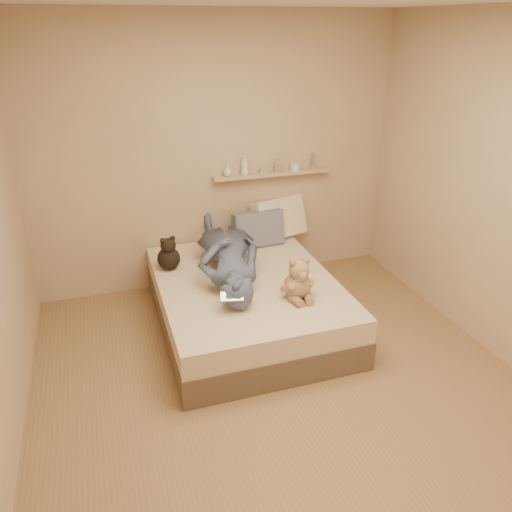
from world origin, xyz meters
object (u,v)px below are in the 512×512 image
object	(u,v)px
dark_plush	(169,255)
bed	(246,302)
game_console	(232,296)
pillow_grey	(258,229)
teddy_bear	(298,282)
wall_shelf	(272,174)
person	(228,253)
pillow_cream	(279,218)

from	to	relation	value
dark_plush	bed	bearing A→B (deg)	-34.70
game_console	pillow_grey	world-z (taller)	pillow_grey
bed	teddy_bear	bearing A→B (deg)	-55.22
teddy_bear	pillow_grey	bearing A→B (deg)	88.17
dark_plush	wall_shelf	world-z (taller)	wall_shelf
bed	wall_shelf	bearing A→B (deg)	58.82
person	wall_shelf	bearing A→B (deg)	-123.27
pillow_grey	person	distance (m)	0.66
teddy_bear	pillow_grey	xyz separation A→B (m)	(0.04, 1.13, 0.02)
bed	wall_shelf	distance (m)	1.38
person	pillow_cream	bearing A→B (deg)	-129.14
bed	wall_shelf	xyz separation A→B (m)	(0.55, 0.91, 0.88)
pillow_cream	pillow_grey	size ratio (longest dim) A/B	1.10
game_console	pillow_grey	distance (m)	1.34
pillow_cream	pillow_grey	xyz separation A→B (m)	(-0.27, -0.14, -0.03)
game_console	person	distance (m)	0.72
person	pillow_grey	bearing A→B (deg)	-122.78
bed	pillow_grey	size ratio (longest dim) A/B	3.80
bed	pillow_grey	bearing A→B (deg)	63.78
game_console	wall_shelf	size ratio (longest dim) A/B	0.15
game_console	pillow_grey	size ratio (longest dim) A/B	0.37
bed	wall_shelf	world-z (taller)	wall_shelf
dark_plush	pillow_cream	world-z (taller)	pillow_cream
dark_plush	pillow_grey	bearing A→B (deg)	16.45
teddy_bear	dark_plush	xyz separation A→B (m)	(-0.90, 0.85, -0.01)
pillow_grey	wall_shelf	world-z (taller)	wall_shelf
teddy_bear	pillow_grey	size ratio (longest dim) A/B	0.73
dark_plush	pillow_cream	size ratio (longest dim) A/B	0.57
pillow_cream	bed	bearing A→B (deg)	-126.32
bed	person	world-z (taller)	person
pillow_grey	person	size ratio (longest dim) A/B	0.33
pillow_cream	pillow_grey	world-z (taller)	pillow_cream
pillow_grey	wall_shelf	bearing A→B (deg)	46.18
teddy_bear	pillow_cream	bearing A→B (deg)	76.42
teddy_bear	dark_plush	size ratio (longest dim) A/B	1.15
bed	person	size ratio (longest dim) A/B	1.26
teddy_bear	bed	bearing A→B (deg)	124.78
game_console	person	size ratio (longest dim) A/B	0.12
pillow_grey	pillow_cream	bearing A→B (deg)	27.39
teddy_bear	wall_shelf	xyz separation A→B (m)	(0.25, 1.35, 0.50)
game_console	pillow_cream	world-z (taller)	pillow_cream
person	wall_shelf	world-z (taller)	wall_shelf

